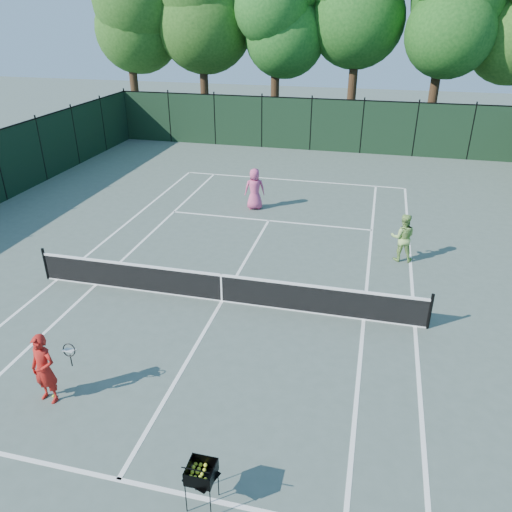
% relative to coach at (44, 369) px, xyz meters
% --- Properties ---
extents(ground, '(90.00, 90.00, 0.00)m').
position_rel_coach_xyz_m(ground, '(2.45, 4.83, -0.84)').
color(ground, '#495950').
rests_on(ground, ground).
extents(sideline_doubles_left, '(0.10, 23.77, 0.01)m').
position_rel_coach_xyz_m(sideline_doubles_left, '(-3.03, 4.83, -0.83)').
color(sideline_doubles_left, white).
rests_on(sideline_doubles_left, ground).
extents(sideline_doubles_right, '(0.10, 23.77, 0.01)m').
position_rel_coach_xyz_m(sideline_doubles_right, '(7.94, 4.83, -0.83)').
color(sideline_doubles_right, white).
rests_on(sideline_doubles_right, ground).
extents(sideline_singles_left, '(0.10, 23.77, 0.01)m').
position_rel_coach_xyz_m(sideline_singles_left, '(-1.66, 4.83, -0.83)').
color(sideline_singles_left, white).
rests_on(sideline_singles_left, ground).
extents(sideline_singles_right, '(0.10, 23.77, 0.01)m').
position_rel_coach_xyz_m(sideline_singles_right, '(6.57, 4.83, -0.83)').
color(sideline_singles_right, white).
rests_on(sideline_singles_right, ground).
extents(baseline_far, '(10.97, 0.10, 0.01)m').
position_rel_coach_xyz_m(baseline_far, '(2.45, 16.71, -0.83)').
color(baseline_far, white).
rests_on(baseline_far, ground).
extents(service_line_near, '(8.23, 0.10, 0.01)m').
position_rel_coach_xyz_m(service_line_near, '(2.45, -1.57, -0.83)').
color(service_line_near, white).
rests_on(service_line_near, ground).
extents(service_line_far, '(8.23, 0.10, 0.01)m').
position_rel_coach_xyz_m(service_line_far, '(2.45, 11.23, -0.83)').
color(service_line_far, white).
rests_on(service_line_far, ground).
extents(center_service_line, '(0.10, 12.80, 0.01)m').
position_rel_coach_xyz_m(center_service_line, '(2.45, 4.83, -0.83)').
color(center_service_line, white).
rests_on(center_service_line, ground).
extents(tennis_net, '(11.69, 0.09, 1.06)m').
position_rel_coach_xyz_m(tennis_net, '(2.45, 4.83, -0.36)').
color(tennis_net, black).
rests_on(tennis_net, ground).
extents(fence_far, '(24.00, 0.05, 3.00)m').
position_rel_coach_xyz_m(fence_far, '(2.45, 22.83, 0.66)').
color(fence_far, black).
rests_on(fence_far, ground).
extents(tree_0, '(6.40, 6.40, 13.14)m').
position_rel_coach_xyz_m(tree_0, '(-10.55, 26.33, 7.32)').
color(tree_0, black).
rests_on(tree_0, ground).
extents(tree_2, '(6.00, 6.00, 12.40)m').
position_rel_coach_xyz_m(tree_2, '(-0.55, 26.63, 6.89)').
color(tree_2, black).
rests_on(tree_2, ground).
extents(tree_4, '(6.20, 6.20, 12.97)m').
position_rel_coach_xyz_m(tree_4, '(9.45, 26.43, 7.31)').
color(tree_4, black).
rests_on(tree_4, ground).
extents(coach, '(0.98, 0.57, 1.67)m').
position_rel_coach_xyz_m(coach, '(0.00, 0.00, 0.00)').
color(coach, '#A91813').
rests_on(coach, ground).
extents(player_pink, '(0.99, 0.79, 1.76)m').
position_rel_coach_xyz_m(player_pink, '(1.57, 12.43, 0.04)').
color(player_pink, '#D0497C').
rests_on(player_pink, ground).
extents(player_green, '(0.84, 0.66, 1.67)m').
position_rel_coach_xyz_m(player_green, '(7.58, 8.87, -0.00)').
color(player_green, '#90BD5E').
rests_on(player_green, ground).
extents(ball_hopper, '(0.60, 0.60, 0.91)m').
position_rel_coach_xyz_m(ball_hopper, '(4.12, -1.66, -0.08)').
color(ball_hopper, black).
rests_on(ball_hopper, ground).
extents(loose_ball_midcourt, '(0.07, 0.07, 0.07)m').
position_rel_coach_xyz_m(loose_ball_midcourt, '(0.02, 0.06, -0.80)').
color(loose_ball_midcourt, '#CFF231').
rests_on(loose_ball_midcourt, ground).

